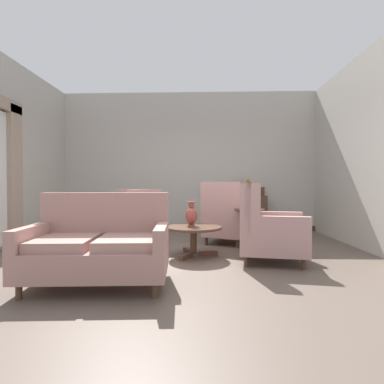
# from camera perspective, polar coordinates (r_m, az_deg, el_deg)

# --- Properties ---
(ground) EXTENTS (8.35, 8.35, 0.00)m
(ground) POSITION_cam_1_polar(r_m,az_deg,el_deg) (4.52, -2.47, -12.27)
(ground) COLOR brown
(wall_back) EXTENTS (6.12, 0.08, 3.24)m
(wall_back) POSITION_cam_1_polar(r_m,az_deg,el_deg) (7.36, -0.68, 5.59)
(wall_back) COLOR #BCB7AD
(wall_back) RESTS_ON ground
(wall_left) EXTENTS (0.08, 4.12, 3.24)m
(wall_left) POSITION_cam_1_polar(r_m,az_deg,el_deg) (6.26, -30.32, 6.22)
(wall_left) COLOR #BCB7AD
(wall_left) RESTS_ON ground
(wall_right) EXTENTS (0.08, 4.12, 3.24)m
(wall_right) POSITION_cam_1_polar(r_m,az_deg,el_deg) (5.92, 28.67, 6.53)
(wall_right) COLOR #BCB7AD
(wall_right) RESTS_ON ground
(baseboard_back) EXTENTS (5.96, 0.03, 0.12)m
(baseboard_back) POSITION_cam_1_polar(r_m,az_deg,el_deg) (7.35, -0.69, -6.58)
(baseboard_back) COLOR #4C3323
(baseboard_back) RESTS_ON ground
(coffee_table) EXTENTS (0.84, 0.84, 0.44)m
(coffee_table) POSITION_cam_1_polar(r_m,az_deg,el_deg) (4.66, 0.28, -7.36)
(coffee_table) COLOR #4C3323
(coffee_table) RESTS_ON ground
(porcelain_vase) EXTENTS (0.18, 0.18, 0.37)m
(porcelain_vase) POSITION_cam_1_polar(r_m,az_deg,el_deg) (4.69, -0.12, -4.24)
(porcelain_vase) COLOR brown
(porcelain_vase) RESTS_ON coffee_table
(settee) EXTENTS (1.50, 0.98, 0.97)m
(settee) POSITION_cam_1_polar(r_m,az_deg,el_deg) (3.50, -16.68, -9.61)
(settee) COLOR tan
(settee) RESTS_ON ground
(armchair_near_window) EXTENTS (1.00, 1.04, 1.12)m
(armchair_near_window) POSITION_cam_1_polar(r_m,az_deg,el_deg) (5.66, 6.31, -4.73)
(armchair_near_window) COLOR tan
(armchair_near_window) RESTS_ON ground
(armchair_far_left) EXTENTS (1.18, 1.16, 0.99)m
(armchair_far_left) POSITION_cam_1_polar(r_m,az_deg,el_deg) (5.53, -11.07, -5.38)
(armchair_far_left) COLOR tan
(armchair_far_left) RESTS_ON ground
(armchair_near_sideboard) EXTENTS (0.98, 0.92, 1.08)m
(armchair_near_sideboard) POSITION_cam_1_polar(r_m,az_deg,el_deg) (4.43, 13.46, -6.68)
(armchair_near_sideboard) COLOR tan
(armchair_near_sideboard) RESTS_ON ground
(side_table) EXTENTS (0.48, 0.48, 0.67)m
(side_table) POSITION_cam_1_polar(r_m,az_deg,el_deg) (5.14, 10.45, -6.06)
(side_table) COLOR #4C3323
(side_table) RESTS_ON ground
(sideboard) EXTENTS (0.99, 0.39, 1.02)m
(sideboard) POSITION_cam_1_polar(r_m,az_deg,el_deg) (7.12, 9.46, -3.50)
(sideboard) COLOR #4C3323
(sideboard) RESTS_ON ground
(gramophone) EXTENTS (0.35, 0.44, 0.50)m
(gramophone) POSITION_cam_1_polar(r_m,az_deg,el_deg) (7.01, 9.95, 1.28)
(gramophone) COLOR #4C3323
(gramophone) RESTS_ON sideboard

